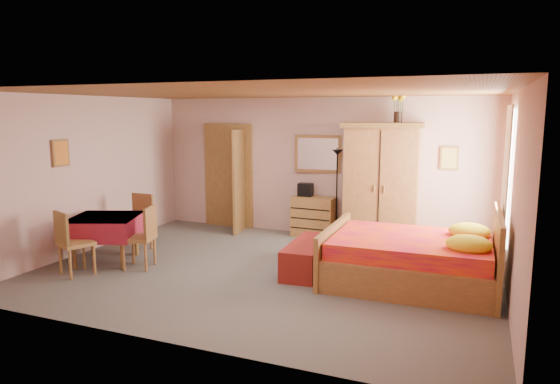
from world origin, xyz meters
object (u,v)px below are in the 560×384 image
at_px(chair_west, 75,227).
at_px(chair_east, 139,237).
at_px(chair_north, 136,223).
at_px(bench, 308,257).
at_px(chair_south, 76,243).
at_px(bed, 411,245).
at_px(dining_table, 106,239).
at_px(sunflower_vase, 398,107).
at_px(chest_of_drawers, 314,217).
at_px(stereo, 305,190).
at_px(wall_mirror, 318,154).
at_px(wardrobe, 381,184).
at_px(floor_lamp, 337,194).

xyz_separation_m(chair_west, chair_east, (1.36, -0.13, -0.01)).
bearing_deg(chair_north, chair_east, 133.76).
distance_m(bench, chair_south, 3.36).
xyz_separation_m(bench, chair_south, (-3.05, -1.39, 0.25)).
relative_size(bed, dining_table, 2.30).
xyz_separation_m(chair_south, chair_north, (-0.02, 1.36, 0.00)).
bearing_deg(chair_north, sunflower_vase, -150.40).
xyz_separation_m(dining_table, chair_west, (-0.69, 0.08, 0.12)).
bearing_deg(bed, chair_south, -163.25).
bearing_deg(dining_table, sunflower_vase, 33.74).
bearing_deg(chest_of_drawers, stereo, 169.04).
bearing_deg(wall_mirror, dining_table, -133.84).
height_order(bed, bench, bed).
xyz_separation_m(stereo, bed, (2.23, -2.02, -0.35)).
height_order(dining_table, chair_east, chair_east).
distance_m(wardrobe, chair_south, 5.04).
distance_m(chair_south, chair_east, 0.87).
xyz_separation_m(sunflower_vase, bench, (-0.94, -1.95, -2.19)).
height_order(chest_of_drawers, chair_north, chair_north).
bearing_deg(chair_south, dining_table, 115.74).
distance_m(wall_mirror, sunflower_vase, 1.76).
xyz_separation_m(floor_lamp, wardrobe, (0.84, -0.13, 0.25)).
xyz_separation_m(stereo, chair_south, (-2.29, -3.46, -0.41)).
bearing_deg(wall_mirror, chair_south, -128.02).
bearing_deg(chair_south, wall_mirror, 78.65).
distance_m(chair_north, chair_east, 1.00).
height_order(bench, dining_table, dining_table).
distance_m(dining_table, chair_east, 0.68).
distance_m(sunflower_vase, dining_table, 5.25).
bearing_deg(sunflower_vase, chair_south, -140.07).
distance_m(chest_of_drawers, stereo, 0.54).
bearing_deg(chair_west, bench, 113.28).
xyz_separation_m(chest_of_drawers, chair_north, (-2.49, -2.06, 0.10)).
height_order(wall_mirror, stereo, wall_mirror).
bearing_deg(floor_lamp, chair_east, -128.41).
bearing_deg(chair_north, dining_table, 92.06).
relative_size(chest_of_drawers, wardrobe, 0.37).
bearing_deg(bed, dining_table, -171.12).
xyz_separation_m(sunflower_vase, dining_table, (-4.02, -2.68, -2.05)).
bearing_deg(stereo, chair_east, -120.02).
bearing_deg(stereo, bed, -42.26).
bearing_deg(stereo, chair_south, -123.46).
height_order(bed, chair_south, bed).
height_order(chest_of_drawers, sunflower_vase, sunflower_vase).
relative_size(chest_of_drawers, floor_lamp, 0.48).
height_order(floor_lamp, chair_west, floor_lamp).
height_order(wardrobe, chair_east, wardrobe).
bearing_deg(chair_east, chair_north, 25.98).
bearing_deg(chair_north, chair_south, 94.02).
bearing_deg(bed, stereo, 136.79).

